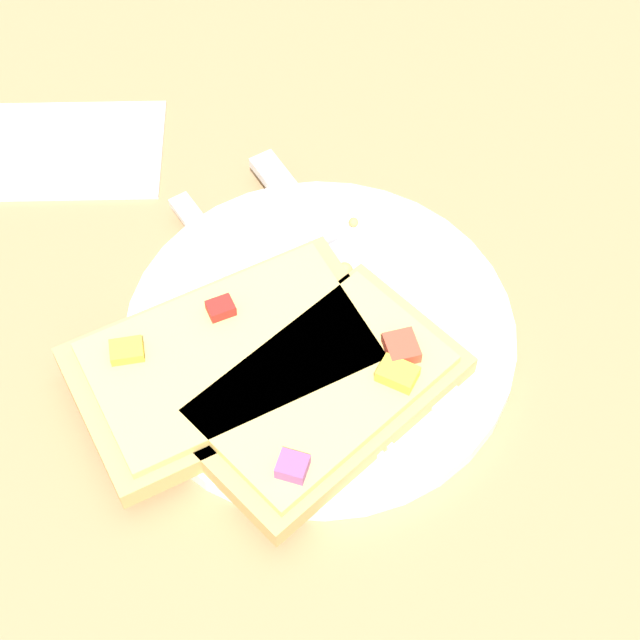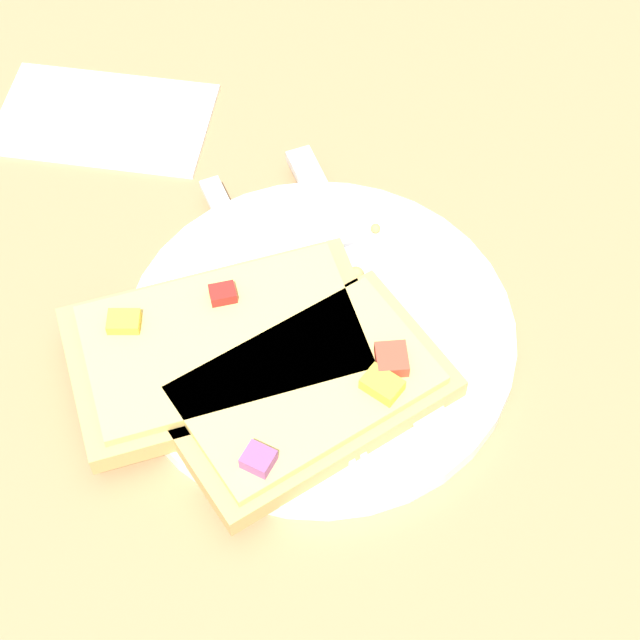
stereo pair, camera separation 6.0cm
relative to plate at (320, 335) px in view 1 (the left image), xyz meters
The scene contains 8 objects.
ground_plane 0.01m from the plate, ahead, with size 4.00×4.00×0.00m, color #9E7A51.
plate is the anchor object (origin of this frame).
fork 0.02m from the plate, behind, with size 0.13×0.19×0.01m.
knife 0.05m from the plate, 79.18° to the left, with size 0.12×0.20×0.01m.
pizza_slice_main 0.05m from the plate, 90.75° to the right, with size 0.17×0.17×0.03m.
pizza_slice_corner 0.06m from the plate, 153.08° to the right, with size 0.20×0.17×0.03m.
crumb_scatter 0.03m from the plate, 81.78° to the left, with size 0.05×0.11×0.01m.
napkin 0.23m from the plate, 138.26° to the left, with size 0.14×0.09×0.01m.
Camera 1 is at (-0.01, -0.34, 0.52)m, focal length 60.00 mm.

